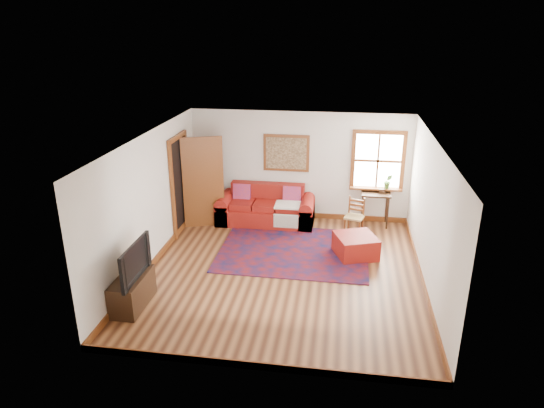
% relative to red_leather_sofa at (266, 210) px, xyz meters
% --- Properties ---
extents(ground, '(5.50, 5.50, 0.00)m').
position_rel_red_leather_sofa_xyz_m(ground, '(0.70, -2.32, -0.28)').
color(ground, '#462313').
rests_on(ground, ground).
extents(room_envelope, '(5.04, 5.54, 2.52)m').
position_rel_red_leather_sofa_xyz_m(room_envelope, '(0.70, -2.31, 1.37)').
color(room_envelope, silver).
rests_on(room_envelope, ground).
extents(window, '(1.18, 0.20, 1.38)m').
position_rel_red_leather_sofa_xyz_m(window, '(2.49, 0.38, 1.03)').
color(window, white).
rests_on(window, ground).
extents(doorway, '(0.89, 1.08, 2.14)m').
position_rel_red_leather_sofa_xyz_m(doorway, '(-1.50, -0.54, 0.78)').
color(doorway, black).
rests_on(doorway, ground).
extents(framed_artwork, '(1.05, 0.07, 0.85)m').
position_rel_red_leather_sofa_xyz_m(framed_artwork, '(0.40, 0.39, 1.27)').
color(framed_artwork, brown).
rests_on(framed_artwork, ground).
extents(persian_rug, '(2.96, 2.37, 0.02)m').
position_rel_red_leather_sofa_xyz_m(persian_rug, '(0.79, -1.42, -0.27)').
color(persian_rug, '#5F0D0F').
rests_on(persian_rug, ground).
extents(red_leather_sofa, '(2.19, 0.91, 0.86)m').
position_rel_red_leather_sofa_xyz_m(red_leather_sofa, '(0.00, 0.00, 0.00)').
color(red_leather_sofa, maroon).
rests_on(red_leather_sofa, ground).
extents(red_ottoman, '(0.96, 0.96, 0.42)m').
position_rel_red_leather_sofa_xyz_m(red_ottoman, '(2.02, -1.45, -0.07)').
color(red_ottoman, maroon).
rests_on(red_ottoman, ground).
extents(side_table, '(0.64, 0.48, 0.77)m').
position_rel_red_leather_sofa_xyz_m(side_table, '(2.46, 0.21, 0.36)').
color(side_table, '#311D10').
rests_on(side_table, ground).
extents(ladder_back_chair, '(0.46, 0.45, 0.81)m').
position_rel_red_leather_sofa_xyz_m(ladder_back_chair, '(2.00, -0.37, 0.15)').
color(ladder_back_chair, tan).
rests_on(ladder_back_chair, ground).
extents(media_cabinet, '(0.43, 0.95, 0.52)m').
position_rel_red_leather_sofa_xyz_m(media_cabinet, '(-1.57, -3.82, -0.02)').
color(media_cabinet, '#311D10').
rests_on(media_cabinet, ground).
extents(television, '(0.14, 1.05, 0.61)m').
position_rel_red_leather_sofa_xyz_m(television, '(-1.55, -3.85, 0.54)').
color(television, black).
rests_on(television, media_cabinet).
extents(candle_hurricane, '(0.12, 0.12, 0.18)m').
position_rel_red_leather_sofa_xyz_m(candle_hurricane, '(-1.52, -3.40, 0.32)').
color(candle_hurricane, silver).
rests_on(candle_hurricane, media_cabinet).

